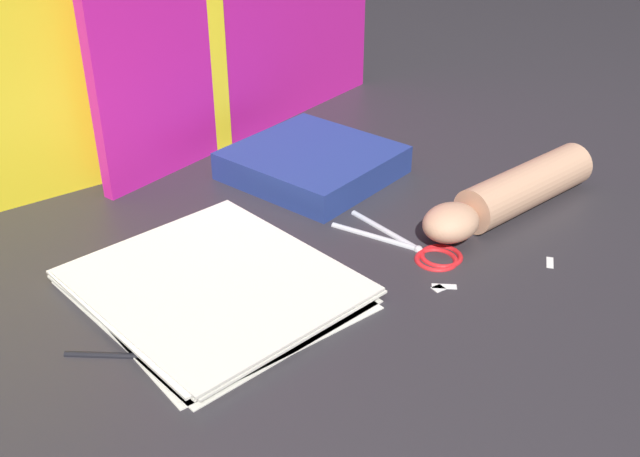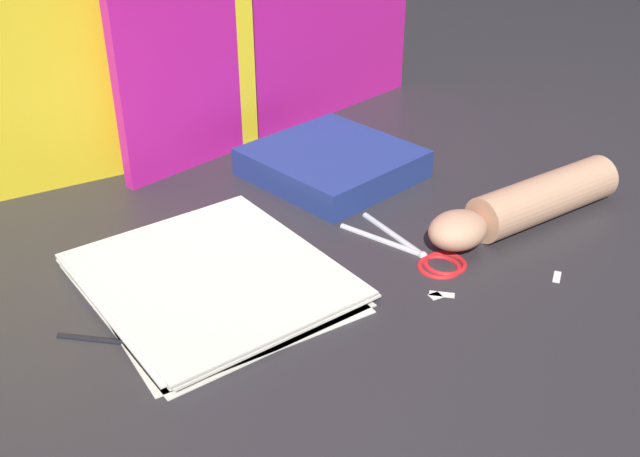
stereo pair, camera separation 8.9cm
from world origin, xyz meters
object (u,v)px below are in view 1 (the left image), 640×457
(scissors, at_px, (419,247))
(hand_forearm, at_px, (511,194))
(book_closed, at_px, (313,163))
(paper_stack, at_px, (213,284))

(scissors, height_order, hand_forearm, hand_forearm)
(book_closed, bearing_deg, scissors, -98.52)
(paper_stack, height_order, book_closed, book_closed)
(paper_stack, xyz_separation_m, book_closed, (0.30, 0.16, 0.01))
(paper_stack, distance_m, scissors, 0.28)
(hand_forearm, bearing_deg, book_closed, 115.41)
(scissors, relative_size, hand_forearm, 0.60)
(book_closed, relative_size, hand_forearm, 0.79)
(paper_stack, height_order, hand_forearm, hand_forearm)
(hand_forearm, bearing_deg, paper_stack, 164.98)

